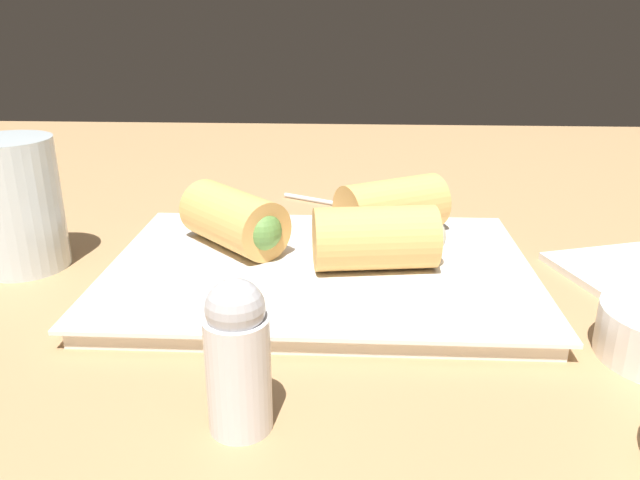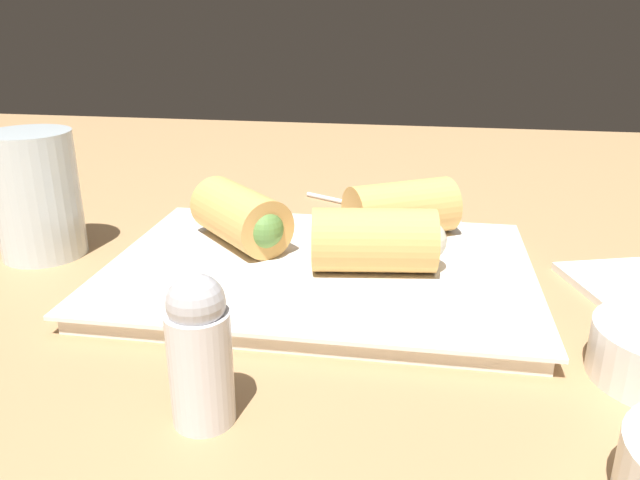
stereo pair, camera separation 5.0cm
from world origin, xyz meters
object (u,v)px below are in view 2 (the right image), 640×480
at_px(spoon, 423,217).
at_px(drinking_glass, 37,195).
at_px(salt_shaker, 200,350).
at_px(serving_plate, 320,272).

xyz_separation_m(spoon, drinking_glass, (0.32, 0.14, 0.05)).
bearing_deg(drinking_glass, salt_shaker, 136.94).
bearing_deg(drinking_glass, spoon, -156.58).
bearing_deg(salt_shaker, drinking_glass, -43.06).
relative_size(serving_plate, drinking_glass, 3.04).
bearing_deg(spoon, serving_plate, 63.56).
distance_m(serving_plate, spoon, 0.18).
relative_size(spoon, salt_shaker, 2.08).
distance_m(serving_plate, salt_shaker, 0.19).
bearing_deg(drinking_glass, serving_plate, 175.98).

